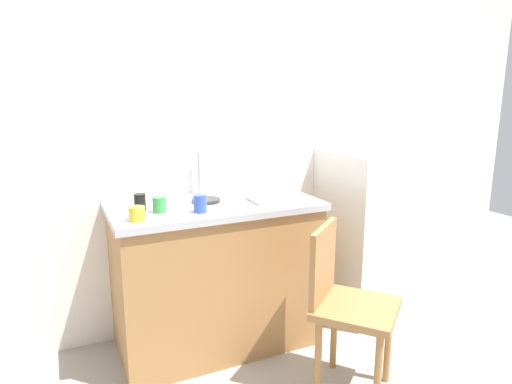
{
  "coord_description": "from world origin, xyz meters",
  "views": [
    {
      "loc": [
        -1.27,
        -1.79,
        1.56
      ],
      "look_at": [
        -0.16,
        0.6,
        0.97
      ],
      "focal_mm": 31.28,
      "sensor_mm": 36.0,
      "label": 1
    }
  ],
  "objects_px": {
    "cup_black": "(140,202)",
    "cup_green": "(160,205)",
    "refrigerator": "(371,231)",
    "dish_tray": "(274,196)",
    "cup_blue": "(200,204)",
    "cup_yellow": "(137,214)",
    "chair": "(345,301)",
    "hotplate": "(206,200)"
  },
  "relations": [
    {
      "from": "cup_black",
      "to": "cup_green",
      "type": "distance_m",
      "value": 0.12
    },
    {
      "from": "hotplate",
      "to": "cup_blue",
      "type": "relative_size",
      "value": 1.75
    },
    {
      "from": "cup_black",
      "to": "chair",
      "type": "bearing_deg",
      "value": -38.12
    },
    {
      "from": "chair",
      "to": "refrigerator",
      "type": "bearing_deg",
      "value": 4.03
    },
    {
      "from": "hotplate",
      "to": "cup_black",
      "type": "height_order",
      "value": "cup_black"
    },
    {
      "from": "dish_tray",
      "to": "cup_black",
      "type": "distance_m",
      "value": 0.79
    },
    {
      "from": "dish_tray",
      "to": "cup_black",
      "type": "xyz_separation_m",
      "value": [
        -0.78,
        0.1,
        0.02
      ]
    },
    {
      "from": "dish_tray",
      "to": "cup_yellow",
      "type": "bearing_deg",
      "value": -173.17
    },
    {
      "from": "hotplate",
      "to": "cup_green",
      "type": "distance_m",
      "value": 0.32
    },
    {
      "from": "cup_blue",
      "to": "hotplate",
      "type": "bearing_deg",
      "value": 63.81
    },
    {
      "from": "cup_blue",
      "to": "cup_black",
      "type": "bearing_deg",
      "value": 149.1
    },
    {
      "from": "cup_blue",
      "to": "cup_yellow",
      "type": "distance_m",
      "value": 0.34
    },
    {
      "from": "cup_blue",
      "to": "cup_black",
      "type": "distance_m",
      "value": 0.34
    },
    {
      "from": "cup_green",
      "to": "hotplate",
      "type": "bearing_deg",
      "value": 20.5
    },
    {
      "from": "cup_green",
      "to": "refrigerator",
      "type": "bearing_deg",
      "value": 2.85
    },
    {
      "from": "refrigerator",
      "to": "cup_blue",
      "type": "xyz_separation_m",
      "value": [
        -1.32,
        -0.17,
        0.38
      ]
    },
    {
      "from": "chair",
      "to": "hotplate",
      "type": "distance_m",
      "value": 0.98
    },
    {
      "from": "refrigerator",
      "to": "hotplate",
      "type": "height_order",
      "value": "refrigerator"
    },
    {
      "from": "cup_green",
      "to": "cup_yellow",
      "type": "bearing_deg",
      "value": -141.04
    },
    {
      "from": "cup_blue",
      "to": "cup_yellow",
      "type": "height_order",
      "value": "cup_blue"
    },
    {
      "from": "dish_tray",
      "to": "hotplate",
      "type": "height_order",
      "value": "dish_tray"
    },
    {
      "from": "cup_black",
      "to": "cup_green",
      "type": "relative_size",
      "value": 1.09
    },
    {
      "from": "cup_yellow",
      "to": "cup_green",
      "type": "height_order",
      "value": "cup_green"
    },
    {
      "from": "cup_yellow",
      "to": "cup_green",
      "type": "relative_size",
      "value": 0.97
    },
    {
      "from": "dish_tray",
      "to": "cup_green",
      "type": "relative_size",
      "value": 3.27
    },
    {
      "from": "refrigerator",
      "to": "cup_yellow",
      "type": "xyz_separation_m",
      "value": [
        -1.67,
        -0.19,
        0.37
      ]
    },
    {
      "from": "cup_yellow",
      "to": "cup_black",
      "type": "distance_m",
      "value": 0.2
    },
    {
      "from": "refrigerator",
      "to": "cup_green",
      "type": "distance_m",
      "value": 1.57
    },
    {
      "from": "chair",
      "to": "cup_blue",
      "type": "xyz_separation_m",
      "value": [
        -0.6,
        0.52,
        0.46
      ]
    },
    {
      "from": "chair",
      "to": "cup_green",
      "type": "xyz_separation_m",
      "value": [
        -0.8,
        0.62,
        0.46
      ]
    },
    {
      "from": "cup_yellow",
      "to": "chair",
      "type": "bearing_deg",
      "value": -28.08
    },
    {
      "from": "hotplate",
      "to": "refrigerator",
      "type": "bearing_deg",
      "value": -1.75
    },
    {
      "from": "chair",
      "to": "dish_tray",
      "type": "distance_m",
      "value": 0.76
    },
    {
      "from": "chair",
      "to": "cup_blue",
      "type": "relative_size",
      "value": 9.18
    },
    {
      "from": "chair",
      "to": "cup_green",
      "type": "relative_size",
      "value": 10.4
    },
    {
      "from": "hotplate",
      "to": "cup_green",
      "type": "relative_size",
      "value": 1.99
    },
    {
      "from": "chair",
      "to": "cup_blue",
      "type": "bearing_deg",
      "value": 98.98
    },
    {
      "from": "hotplate",
      "to": "cup_yellow",
      "type": "xyz_separation_m",
      "value": [
        -0.45,
        -0.23,
        0.03
      ]
    },
    {
      "from": "refrigerator",
      "to": "dish_tray",
      "type": "bearing_deg",
      "value": -173.74
    },
    {
      "from": "hotplate",
      "to": "cup_blue",
      "type": "xyz_separation_m",
      "value": [
        -0.1,
        -0.21,
        0.04
      ]
    },
    {
      "from": "refrigerator",
      "to": "cup_black",
      "type": "bearing_deg",
      "value": 179.83
    },
    {
      "from": "chair",
      "to": "hotplate",
      "type": "relative_size",
      "value": 5.24
    }
  ]
}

